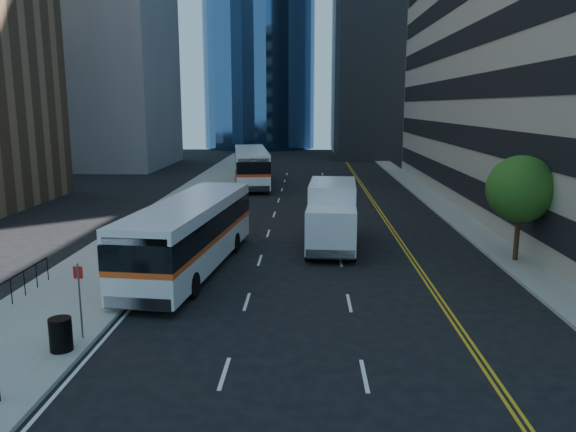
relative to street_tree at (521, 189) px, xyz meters
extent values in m
plane|color=black|center=(-9.00, -8.00, -3.64)|extent=(160.00, 160.00, 0.00)
cube|color=gray|center=(-19.50, 17.00, -3.57)|extent=(5.00, 90.00, 0.15)
cube|color=gray|center=(0.00, 17.00, -3.57)|extent=(2.00, 90.00, 0.15)
cube|color=gray|center=(-37.00, 44.00, 13.86)|extent=(18.00, 18.00, 35.00)
cylinder|color=#332114|center=(0.00, 0.00, -2.39)|extent=(0.24, 0.24, 2.20)
sphere|color=#204D16|center=(0.00, 0.00, 0.01)|extent=(3.20, 3.20, 3.20)
cube|color=silver|center=(-15.52, -1.72, -2.70)|extent=(4.08, 12.82, 1.15)
cube|color=#F04E16|center=(-15.52, -1.72, -2.01)|extent=(4.10, 12.84, 0.23)
cube|color=black|center=(-15.52, -1.72, -1.44)|extent=(4.10, 12.84, 0.94)
cube|color=silver|center=(-15.52, -1.72, -0.65)|extent=(4.08, 12.82, 0.52)
cylinder|color=black|center=(-17.17, -5.34, -3.12)|extent=(0.43, 1.08, 1.05)
cylinder|color=black|center=(-14.69, -5.61, -3.12)|extent=(0.43, 1.08, 1.05)
cylinder|color=black|center=(-16.40, 1.76, -3.12)|extent=(0.43, 1.08, 1.05)
cylinder|color=black|center=(-13.92, 1.49, -3.12)|extent=(0.43, 1.08, 1.05)
cube|color=white|center=(-15.60, 26.79, -2.63)|extent=(4.67, 13.68, 1.23)
cube|color=red|center=(-15.60, 26.79, -1.91)|extent=(4.69, 13.70, 0.25)
cube|color=black|center=(-15.60, 26.79, -1.29)|extent=(4.69, 13.70, 1.01)
cube|color=white|center=(-15.60, 26.79, -0.46)|extent=(4.67, 13.68, 0.56)
cylinder|color=black|center=(-16.38, 22.62, -3.08)|extent=(0.48, 1.15, 1.12)
cylinder|color=black|center=(-13.74, 22.98, -3.08)|extent=(0.48, 1.15, 1.12)
cylinder|color=black|center=(-17.40, 30.15, -3.08)|extent=(0.48, 1.15, 1.12)
cylinder|color=black|center=(-14.76, 30.51, -3.08)|extent=(0.48, 1.15, 1.12)
cube|color=silver|center=(-8.98, 0.22, -2.15)|extent=(2.59, 2.40, 2.16)
cube|color=black|center=(-9.04, -0.75, -1.74)|extent=(2.27, 0.19, 1.13)
cube|color=silver|center=(-8.77, 3.81, -1.53)|extent=(2.75, 5.07, 2.67)
cube|color=black|center=(-8.84, 2.68, -3.08)|extent=(2.26, 6.88, 0.26)
cylinder|color=black|center=(-10.10, 0.08, -3.15)|extent=(0.35, 1.00, 0.99)
cylinder|color=black|center=(-7.88, -0.05, -3.15)|extent=(0.35, 1.00, 0.99)
cylinder|color=black|center=(-9.80, 5.21, -3.15)|extent=(0.35, 1.00, 0.99)
cylinder|color=black|center=(-7.58, 5.08, -3.15)|extent=(0.35, 1.00, 0.99)
cylinder|color=black|center=(-17.67, -10.95, -2.97)|extent=(0.76, 0.76, 1.03)
camera|label=1|loc=(-10.15, -26.81, 3.89)|focal=35.00mm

